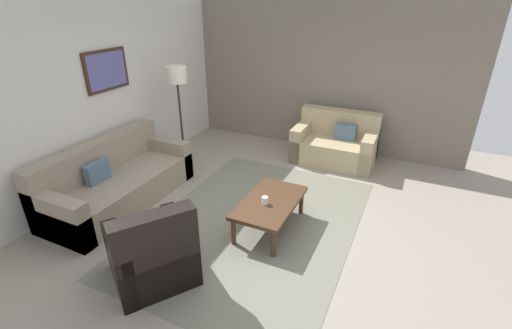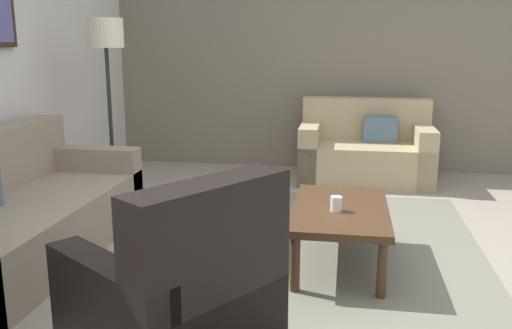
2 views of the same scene
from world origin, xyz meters
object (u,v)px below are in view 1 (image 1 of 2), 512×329
(cup, at_px, (265,200))
(framed_artwork, at_px, (107,70))
(coffee_table, at_px, (270,204))
(armchair_leather, at_px, (153,257))
(lamp_standing, at_px, (178,85))
(couch_loveseat, at_px, (335,144))
(couch_main, at_px, (115,182))

(cup, height_order, framed_artwork, framed_artwork)
(coffee_table, bearing_deg, armchair_leather, 152.39)
(cup, relative_size, lamp_standing, 0.06)
(cup, relative_size, framed_artwork, 0.13)
(couch_loveseat, xyz_separation_m, framed_artwork, (-2.17, 2.96, 1.45))
(cup, bearing_deg, lamp_standing, 59.66)
(cup, bearing_deg, couch_main, 95.57)
(armchair_leather, height_order, framed_artwork, framed_artwork)
(couch_main, bearing_deg, framed_artwork, 35.58)
(armchair_leather, xyz_separation_m, coffee_table, (1.37, -0.72, 0.05))
(coffee_table, height_order, cup, cup)
(couch_loveseat, bearing_deg, cup, 174.09)
(cup, xyz_separation_m, lamp_standing, (1.24, 2.12, 0.95))
(armchair_leather, xyz_separation_m, cup, (1.28, -0.69, 0.15))
(armchair_leather, bearing_deg, framed_artwork, 50.55)
(couch_main, distance_m, couch_loveseat, 3.75)
(armchair_leather, relative_size, framed_artwork, 1.46)
(couch_loveseat, relative_size, coffee_table, 1.28)
(framed_artwork, bearing_deg, couch_main, -144.42)
(coffee_table, distance_m, framed_artwork, 3.08)
(coffee_table, xyz_separation_m, lamp_standing, (1.14, 2.14, 1.05))
(armchair_leather, bearing_deg, couch_loveseat, -13.98)
(cup, bearing_deg, framed_artwork, 82.00)
(cup, xyz_separation_m, framed_artwork, (0.38, 2.70, 1.29))
(framed_artwork, bearing_deg, armchair_leather, -129.45)
(lamp_standing, relative_size, framed_artwork, 2.24)
(couch_loveseat, relative_size, cup, 14.34)
(lamp_standing, bearing_deg, armchair_leather, -150.41)
(armchair_leather, relative_size, cup, 11.31)
(couch_loveseat, bearing_deg, lamp_standing, 118.82)
(armchair_leather, distance_m, cup, 1.46)
(coffee_table, bearing_deg, cup, 163.09)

